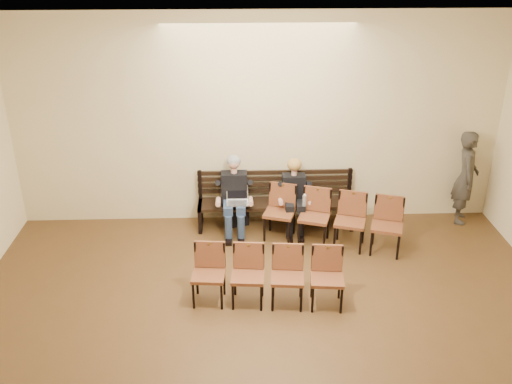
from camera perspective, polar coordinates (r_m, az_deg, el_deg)
The scene contains 10 objects.
room_walls at distance 5.11m, azimuth 2.14°, elevation 0.77°, with size 8.02×10.01×3.51m.
bench at distance 9.61m, azimuth 1.96°, elevation -2.21°, with size 2.60×0.90×0.45m, color black.
seated_man at distance 9.30m, azimuth -2.18°, elevation -0.42°, with size 0.52×0.72×1.26m, color black, non-canonical shape.
seated_woman at distance 9.38m, azimuth 3.82°, elevation -0.77°, with size 0.47×0.65×1.09m, color black, non-canonical shape.
laptop at distance 9.17m, azimuth -1.87°, elevation -1.17°, with size 0.35×0.28×0.26m, color #B3B3B8.
water_bottle at distance 9.15m, azimuth 4.85°, elevation -1.45°, with size 0.06×0.06×0.21m, color silver.
bag at distance 9.72m, azimuth -1.94°, elevation -2.49°, with size 0.36×0.25×0.27m, color black.
passerby at distance 10.14m, azimuth 20.35°, elevation 2.03°, with size 0.68×0.45×1.86m, color #39352F.
chair_row_front at distance 9.03m, azimuth 7.60°, elevation -2.77°, with size 2.16×0.48×0.89m, color brown.
chair_row_back at distance 7.63m, azimuth 1.16°, elevation -8.53°, with size 2.00×0.45×0.82m, color brown.
Camera 1 is at (-0.37, -3.85, 4.65)m, focal length 40.00 mm.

